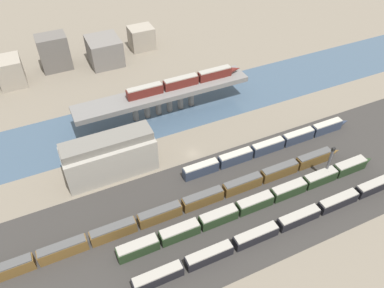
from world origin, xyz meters
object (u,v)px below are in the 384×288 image
train_yard_far (186,205)px  warehouse_building (110,156)px  train_yard_outer (271,146)px  signal_tower (329,163)px  train_yard_mid (259,201)px  train_yard_near (283,225)px  train_on_bridge (185,81)px

train_yard_far → warehouse_building: warehouse_building is taller
warehouse_building → train_yard_outer: bearing=-14.0°
signal_tower → warehouse_building: bearing=153.2°
train_yard_mid → train_yard_outer: size_ratio=1.30×
train_yard_near → train_yard_far: train_yard_far is taller
train_on_bridge → warehouse_building: size_ratio=1.64×
train_yard_near → signal_tower: 25.74m
train_yard_outer → signal_tower: (8.48, -17.18, 4.11)m
train_on_bridge → train_yard_outer: bearing=-65.9°
train_yard_outer → train_yard_mid: bearing=-131.6°
warehouse_building → signal_tower: 65.84m
warehouse_building → signal_tower: size_ratio=2.28×
train_yard_far → train_yard_outer: size_ratio=1.68×
train_yard_outer → warehouse_building: warehouse_building is taller
train_yard_outer → warehouse_building: (-50.27, 12.55, 4.60)m
train_yard_mid → train_yard_far: bearing=159.0°
train_yard_mid → signal_tower: 25.05m
train_yard_far → train_yard_outer: bearing=16.9°
train_yard_mid → train_yard_outer: train_yard_outer is taller
train_yard_near → warehouse_building: warehouse_building is taller
train_yard_near → train_yard_far: 26.81m
train_yard_outer → train_yard_far: bearing=-163.1°
train_on_bridge → train_yard_outer: (15.48, -34.64, -9.20)m
train_yard_far → signal_tower: (44.03, -6.35, 4.06)m
train_yard_far → signal_tower: bearing=-8.2°
train_yard_outer → signal_tower: size_ratio=5.33×
train_yard_far → signal_tower: size_ratio=8.96×
train_on_bridge → train_yard_far: size_ratio=0.42×
train_yard_near → train_yard_mid: 9.48m
train_yard_far → warehouse_building: size_ratio=3.93×
train_yard_near → signal_tower: signal_tower is taller
train_yard_near → train_yard_far: (-20.91, 16.78, 0.29)m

